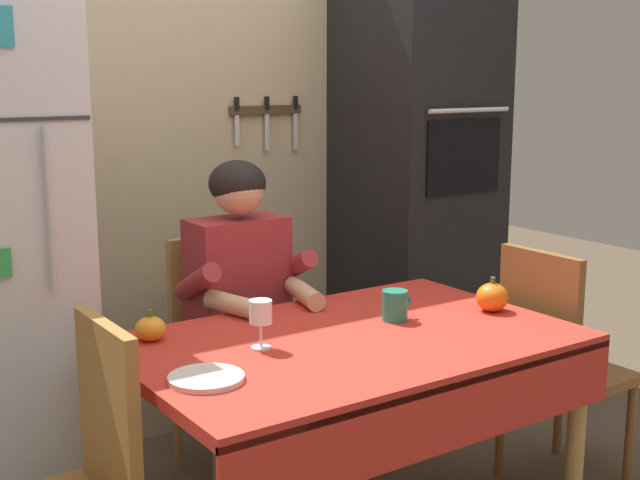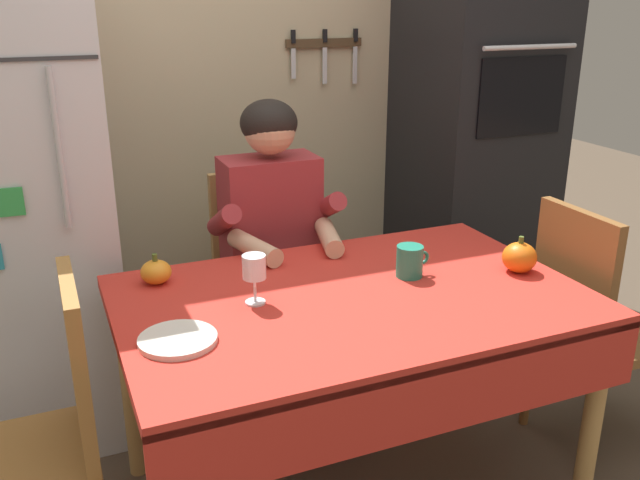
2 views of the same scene
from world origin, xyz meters
name	(u,v)px [view 2 (image 2 of 2)]	position (x,y,z in m)	size (l,w,h in m)	color
back_wall_assembly	(242,67)	(0.05, 1.35, 1.30)	(3.70, 0.13, 2.60)	#BCAD89
refrigerator	(7,203)	(-0.95, 0.96, 0.90)	(0.68, 0.71, 1.80)	silver
wall_oven	(476,121)	(1.05, 1.00, 1.05)	(0.60, 0.64, 2.10)	black
dining_table	(355,322)	(0.00, 0.08, 0.66)	(1.40, 0.90, 0.74)	tan
chair_behind_person	(263,275)	(-0.04, 0.87, 0.51)	(0.40, 0.40, 0.93)	tan
seated_person	(277,237)	(-0.04, 0.68, 0.74)	(0.47, 0.55, 1.25)	#38384C
chair_right_side	(589,320)	(0.90, 0.03, 0.51)	(0.40, 0.40, 0.93)	brown
chair_left_side	(46,432)	(-0.90, 0.07, 0.51)	(0.40, 0.40, 0.93)	#9E6B33
coffee_mug	(410,261)	(0.23, 0.16, 0.79)	(0.11, 0.09, 0.10)	#237F66
wine_glass	(254,269)	(-0.29, 0.15, 0.85)	(0.07, 0.07, 0.15)	white
pumpkin_large	(519,257)	(0.58, 0.05, 0.79)	(0.11, 0.11, 0.12)	orange
pumpkin_medium	(156,272)	(-0.53, 0.41, 0.78)	(0.10, 0.10, 0.10)	orange
serving_tray	(177,339)	(-0.55, 0.00, 0.75)	(0.21, 0.21, 0.02)	silver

